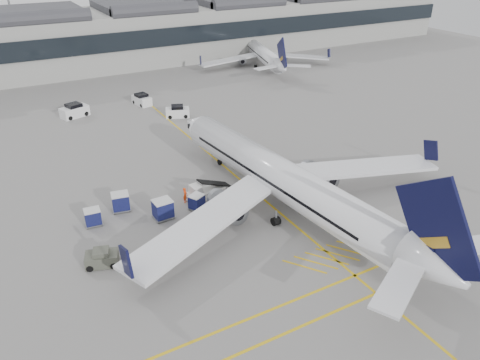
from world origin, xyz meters
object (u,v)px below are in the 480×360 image
airliner_main (286,181)px  belt_loader (205,192)px  ramp_agent_b (236,196)px  ramp_agent_a (185,195)px  pushback_tug (102,258)px  baggage_cart_a (163,209)px

airliner_main → belt_loader: 9.16m
airliner_main → ramp_agent_b: bearing=135.2°
ramp_agent_a → ramp_agent_b: (4.52, -2.95, 0.13)m
ramp_agent_b → airliner_main: bearing=120.7°
belt_loader → pushback_tug: belt_loader is taller
ramp_agent_b → pushback_tug: ramp_agent_b is taller
airliner_main → baggage_cart_a: 12.57m
ramp_agent_a → ramp_agent_b: size_ratio=0.87×
ramp_agent_a → pushback_tug: bearing=161.3°
ramp_agent_a → ramp_agent_b: bearing=-83.3°
belt_loader → ramp_agent_a: 2.32m
baggage_cart_a → ramp_agent_b: 7.77m
airliner_main → belt_loader: size_ratio=7.90×
airliner_main → ramp_agent_b: size_ratio=21.03×
ramp_agent_a → pushback_tug: size_ratio=0.55×
belt_loader → ramp_agent_b: bearing=-61.4°
ramp_agent_a → pushback_tug: ramp_agent_a is taller
airliner_main → ramp_agent_a: airliner_main is taller
airliner_main → pushback_tug: 19.03m
baggage_cart_a → ramp_agent_a: baggage_cart_a is taller
airliner_main → belt_loader: bearing=129.2°
airliner_main → baggage_cart_a: airliner_main is taller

